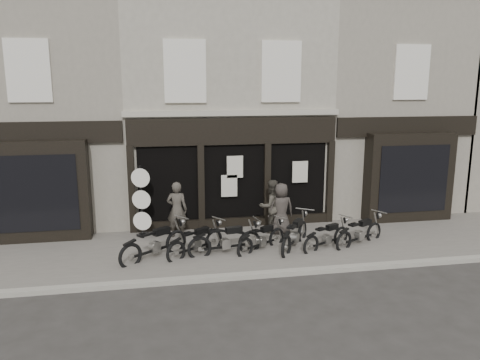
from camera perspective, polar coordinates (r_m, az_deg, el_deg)
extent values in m
plane|color=#2D2B28|center=(13.77, 1.40, -9.69)|extent=(90.00, 90.00, 0.00)
cube|color=#615C56|center=(14.57, 0.67, -8.20)|extent=(30.00, 4.20, 0.12)
cube|color=gray|center=(12.62, 2.58, -11.44)|extent=(30.00, 0.25, 0.13)
cube|color=#AAA492|center=(18.76, -2.31, 8.89)|extent=(7.20, 6.00, 8.20)
cube|color=black|center=(15.77, -0.71, 5.99)|extent=(7.10, 0.18, 0.90)
cube|color=black|center=(16.14, -0.73, -0.90)|extent=(6.50, 0.10, 2.95)
cube|color=black|center=(16.40, -0.67, -5.32)|extent=(7.10, 0.20, 0.44)
cube|color=#ADA596|center=(15.75, -0.73, 8.17)|extent=(7.30, 0.22, 0.18)
cube|color=silver|center=(15.54, -6.73, 13.03)|extent=(1.35, 0.12, 2.00)
cube|color=black|center=(15.57, -6.73, 13.02)|extent=(1.05, 0.06, 1.70)
cube|color=silver|center=(16.07, 5.04, 13.01)|extent=(1.35, 0.12, 2.00)
cube|color=black|center=(16.10, 5.01, 13.01)|extent=(1.05, 0.06, 1.70)
cube|color=black|center=(15.86, -13.07, -1.25)|extent=(0.22, 0.22, 3.00)
cube|color=black|center=(15.90, -4.77, -0.94)|extent=(0.22, 0.22, 3.00)
cube|color=black|center=(16.28, 3.31, -0.62)|extent=(0.22, 0.22, 3.00)
cube|color=black|center=(16.96, 10.89, -0.32)|extent=(0.22, 0.22, 3.00)
cube|color=beige|center=(15.82, -0.62, 1.62)|extent=(0.55, 0.04, 0.75)
cube|color=beige|center=(16.40, 7.32, 1.00)|extent=(0.55, 0.04, 0.75)
cube|color=beige|center=(15.91, -1.33, -0.71)|extent=(0.55, 0.04, 0.75)
cube|color=gray|center=(18.94, -21.90, 8.09)|extent=(5.50, 6.00, 8.20)
cube|color=black|center=(16.00, -23.56, -1.27)|extent=(3.20, 0.70, 3.20)
cube|color=black|center=(15.66, -23.84, -1.55)|extent=(2.60, 0.06, 2.40)
cube|color=black|center=(16.01, -23.85, 5.26)|extent=(5.40, 0.16, 0.70)
cube|color=silver|center=(15.95, -24.41, 12.05)|extent=(1.30, 0.10, 1.90)
cube|color=black|center=(15.98, -24.39, 12.05)|extent=(1.00, 0.06, 1.60)
cube|color=gray|center=(20.63, 15.65, 8.72)|extent=(5.50, 6.00, 8.20)
cube|color=black|center=(17.96, 19.86, 0.35)|extent=(3.20, 0.70, 3.20)
cube|color=black|center=(17.67, 20.42, 0.13)|extent=(2.60, 0.06, 2.40)
cube|color=black|center=(17.98, 19.78, 6.17)|extent=(5.40, 0.16, 0.70)
cube|color=silver|center=(17.92, 20.19, 12.22)|extent=(1.30, 0.10, 1.90)
cube|color=black|center=(17.95, 20.14, 12.22)|extent=(1.00, 0.06, 1.60)
torus|color=black|center=(14.21, -7.81, -7.51)|extent=(0.66, 0.52, 0.75)
torus|color=black|center=(13.34, -13.23, -9.04)|extent=(0.66, 0.52, 0.75)
cube|color=black|center=(13.77, -10.42, -8.43)|extent=(1.09, 0.82, 0.07)
cube|color=#9A9791|center=(13.76, -10.36, -8.07)|extent=(0.33, 0.32, 0.29)
cube|color=black|center=(13.77, -9.53, -6.17)|extent=(0.52, 0.45, 0.19)
cube|color=black|center=(13.42, -11.65, -6.54)|extent=(0.40, 0.37, 0.07)
cylinder|color=#9A9791|center=(14.14, -7.13, -4.50)|extent=(0.41, 0.54, 0.04)
torus|color=black|center=(14.34, -3.23, -7.39)|extent=(0.60, 0.46, 0.68)
torus|color=black|center=(13.47, -7.81, -8.78)|extent=(0.60, 0.46, 0.68)
cube|color=black|center=(13.91, -5.44, -8.22)|extent=(0.99, 0.73, 0.06)
cube|color=#9A9791|center=(13.89, -5.39, -7.90)|extent=(0.30, 0.28, 0.26)
cube|color=black|center=(13.92, -4.66, -6.20)|extent=(0.47, 0.40, 0.17)
cube|color=black|center=(13.57, -6.45, -6.54)|extent=(0.36, 0.34, 0.06)
cylinder|color=#9A9791|center=(14.28, -2.61, -4.70)|extent=(0.36, 0.49, 0.04)
torus|color=black|center=(14.10, 1.17, -7.62)|extent=(0.73, 0.21, 0.73)
torus|color=black|center=(13.65, -4.96, -8.33)|extent=(0.73, 0.21, 0.73)
cube|color=black|center=(13.87, -1.84, -8.15)|extent=(1.26, 0.26, 0.06)
cube|color=#9A9791|center=(13.84, -1.76, -7.80)|extent=(0.28, 0.23, 0.28)
cube|color=black|center=(13.79, -0.75, -6.10)|extent=(0.51, 0.26, 0.18)
cube|color=black|center=(13.60, -3.15, -6.18)|extent=(0.35, 0.26, 0.06)
cylinder|color=#9A9791|center=(13.96, 2.08, -4.78)|extent=(0.14, 0.62, 0.04)
torus|color=black|center=(14.67, 4.45, -7.04)|extent=(0.58, 0.42, 0.64)
torus|color=black|center=(13.74, 0.62, -8.33)|extent=(0.58, 0.42, 0.64)
cube|color=black|center=(14.21, 2.60, -7.81)|extent=(0.96, 0.65, 0.06)
cube|color=#9A9791|center=(14.20, 2.66, -7.51)|extent=(0.28, 0.27, 0.24)
cube|color=black|center=(14.24, 3.30, -5.94)|extent=(0.45, 0.37, 0.16)
cube|color=black|center=(13.87, 1.81, -6.25)|extent=(0.34, 0.31, 0.06)
cylinder|color=#9A9791|center=(14.64, 5.03, -4.56)|extent=(0.33, 0.47, 0.03)
torus|color=black|center=(15.16, 7.58, -6.32)|extent=(0.49, 0.65, 0.73)
torus|color=black|center=(13.76, 5.65, -8.17)|extent=(0.49, 0.65, 0.73)
cube|color=black|center=(14.47, 6.66, -7.36)|extent=(0.77, 1.07, 0.06)
cube|color=#9A9791|center=(14.46, 6.70, -7.02)|extent=(0.30, 0.32, 0.28)
cube|color=black|center=(14.57, 7.05, -5.21)|extent=(0.43, 0.51, 0.18)
cube|color=black|center=(14.01, 6.30, -5.70)|extent=(0.36, 0.38, 0.06)
cylinder|color=#9A9791|center=(15.17, 7.92, -3.54)|extent=(0.53, 0.39, 0.04)
torus|color=black|center=(15.10, 12.18, -6.73)|extent=(0.60, 0.38, 0.64)
torus|color=black|center=(14.11, 8.65, -7.92)|extent=(0.60, 0.38, 0.64)
cube|color=black|center=(14.61, 10.47, -7.45)|extent=(1.01, 0.58, 0.06)
cube|color=#9A9791|center=(14.60, 10.53, -7.15)|extent=(0.28, 0.26, 0.24)
cube|color=black|center=(14.65, 11.16, -5.63)|extent=(0.46, 0.35, 0.16)
cube|color=black|center=(14.25, 9.79, -5.91)|extent=(0.34, 0.30, 0.06)
cylinder|color=#9A9791|center=(15.07, 12.78, -4.32)|extent=(0.29, 0.50, 0.03)
torus|color=black|center=(15.65, 15.98, -6.18)|extent=(0.65, 0.39, 0.68)
torus|color=black|center=(14.55, 12.53, -7.37)|extent=(0.65, 0.39, 0.68)
cube|color=black|center=(15.11, 14.31, -6.90)|extent=(1.08, 0.59, 0.06)
cube|color=#9A9791|center=(15.10, 14.37, -6.60)|extent=(0.30, 0.27, 0.26)
cube|color=black|center=(15.17, 15.01, -5.04)|extent=(0.49, 0.36, 0.17)
cube|color=black|center=(14.73, 13.68, -5.30)|extent=(0.36, 0.32, 0.06)
cylinder|color=#9A9791|center=(15.64, 16.60, -3.70)|extent=(0.30, 0.53, 0.04)
imported|color=#443F37|center=(15.21, -7.69, -3.59)|extent=(0.75, 0.59, 1.83)
imported|color=#3E3A32|center=(15.62, 3.82, -3.20)|extent=(1.00, 0.86, 1.78)
imported|color=#3B3531|center=(15.48, 5.03, -3.49)|extent=(0.86, 0.58, 1.71)
cylinder|color=black|center=(15.57, -11.72, -7.23)|extent=(0.39, 0.39, 0.07)
cylinder|color=black|center=(15.23, -11.91, -2.90)|extent=(0.08, 0.08, 2.49)
cylinder|color=black|center=(15.00, -12.05, 0.27)|extent=(0.59, 0.22, 0.61)
cylinder|color=silver|center=(14.98, -12.05, 0.25)|extent=(0.58, 0.19, 0.61)
cylinder|color=black|center=(15.16, -11.94, -2.34)|extent=(0.59, 0.22, 0.61)
cylinder|color=silver|center=(15.13, -11.94, -2.36)|extent=(0.58, 0.19, 0.61)
cylinder|color=black|center=(15.34, -11.82, -4.89)|extent=(0.59, 0.22, 0.61)
cylinder|color=silver|center=(15.31, -11.83, -4.92)|extent=(0.58, 0.19, 0.61)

